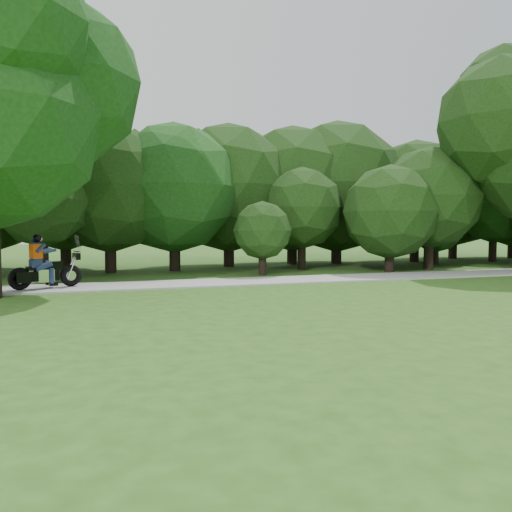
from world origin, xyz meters
TOP-DOWN VIEW (x-y plane):
  - ground at (0.00, 0.00)m, footprint 100.00×100.00m
  - walkway at (0.00, 8.00)m, footprint 60.00×2.20m
  - tree_line at (1.28, 14.55)m, footprint 39.79×11.97m
  - touring_motorcycle at (-9.27, 7.84)m, footprint 2.13×1.25m

SIDE VIEW (x-z plane):
  - ground at x=0.00m, z-range 0.00..0.00m
  - walkway at x=0.00m, z-range 0.00..0.06m
  - touring_motorcycle at x=-9.27m, z-range -0.17..1.52m
  - tree_line at x=1.28m, z-range -0.10..7.42m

